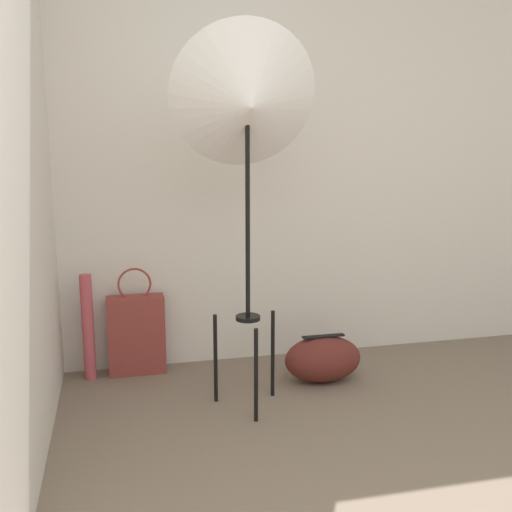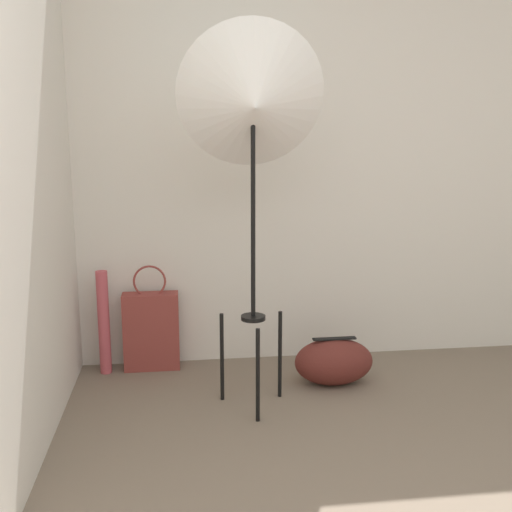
% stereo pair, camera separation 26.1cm
% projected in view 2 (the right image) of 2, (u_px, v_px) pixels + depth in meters
% --- Properties ---
extents(wall_back, '(8.00, 0.05, 2.60)m').
position_uv_depth(wall_back, '(296.00, 142.00, 3.47)').
color(wall_back, silver).
rests_on(wall_back, ground_plane).
extents(photo_umbrella, '(0.71, 0.43, 1.86)m').
position_uv_depth(photo_umbrella, '(253.00, 104.00, 2.73)').
color(photo_umbrella, black).
rests_on(photo_umbrella, ground_plane).
extents(tote_bag, '(0.32, 0.12, 0.62)m').
position_uv_depth(tote_bag, '(151.00, 330.00, 3.46)').
color(tote_bag, brown).
rests_on(tote_bag, ground_plane).
extents(duffel_bag, '(0.43, 0.26, 0.26)m').
position_uv_depth(duffel_bag, '(334.00, 362.00, 3.26)').
color(duffel_bag, '#5B231E').
rests_on(duffel_bag, ground_plane).
extents(paper_roll, '(0.07, 0.07, 0.60)m').
position_uv_depth(paper_roll, '(104.00, 323.00, 3.38)').
color(paper_roll, '#BC4C56').
rests_on(paper_roll, ground_plane).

